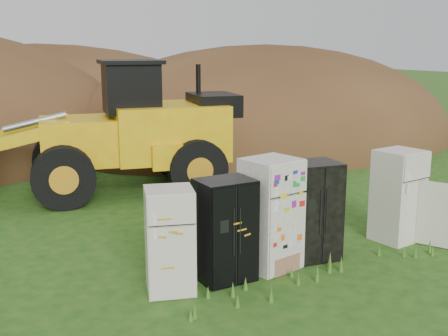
# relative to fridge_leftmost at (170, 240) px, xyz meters

# --- Properties ---
(ground) EXTENTS (120.00, 120.00, 0.00)m
(ground) POSITION_rel_fridge_leftmost_xyz_m (2.42, 0.01, -0.81)
(ground) COLOR #1B4A13
(ground) RESTS_ON ground
(fridge_leftmost) EXTENTS (0.89, 0.87, 1.62)m
(fridge_leftmost) POSITION_rel_fridge_leftmost_xyz_m (0.00, 0.00, 0.00)
(fridge_leftmost) COLOR beige
(fridge_leftmost) RESTS_ON ground
(fridge_black_side) EXTENTS (0.87, 0.69, 1.66)m
(fridge_black_side) POSITION_rel_fridge_leftmost_xyz_m (0.95, -0.03, 0.02)
(fridge_black_side) COLOR black
(fridge_black_side) RESTS_ON ground
(fridge_sticker) EXTENTS (0.96, 0.91, 1.89)m
(fridge_sticker) POSITION_rel_fridge_leftmost_xyz_m (1.86, 0.03, 0.13)
(fridge_sticker) COLOR white
(fridge_sticker) RESTS_ON ground
(fridge_dark_mid) EXTENTS (0.99, 0.85, 1.74)m
(fridge_dark_mid) POSITION_rel_fridge_leftmost_xyz_m (2.74, 0.04, 0.06)
(fridge_dark_mid) COLOR black
(fridge_dark_mid) RESTS_ON ground
(fridge_open_door) EXTENTS (0.88, 0.83, 1.77)m
(fridge_open_door) POSITION_rel_fridge_leftmost_xyz_m (4.76, -0.02, 0.07)
(fridge_open_door) COLOR beige
(fridge_open_door) RESTS_ON ground
(wheel_loader) EXTENTS (7.35, 4.15, 3.35)m
(wheel_loader) POSITION_rel_fridge_leftmost_xyz_m (0.81, 6.18, 0.86)
(wheel_loader) COLOR #DCBF0E
(wheel_loader) RESTS_ON ground
(dirt_mound_right) EXTENTS (16.85, 12.36, 7.46)m
(dirt_mound_right) POSITION_rel_fridge_leftmost_xyz_m (9.03, 11.22, -0.81)
(dirt_mound_right) COLOR #442B16
(dirt_mound_right) RESTS_ON ground
(dirt_mound_back) EXTENTS (18.53, 12.36, 7.53)m
(dirt_mound_back) POSITION_rel_fridge_leftmost_xyz_m (1.65, 17.65, -0.81)
(dirt_mound_back) COLOR #442B16
(dirt_mound_back) RESTS_ON ground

